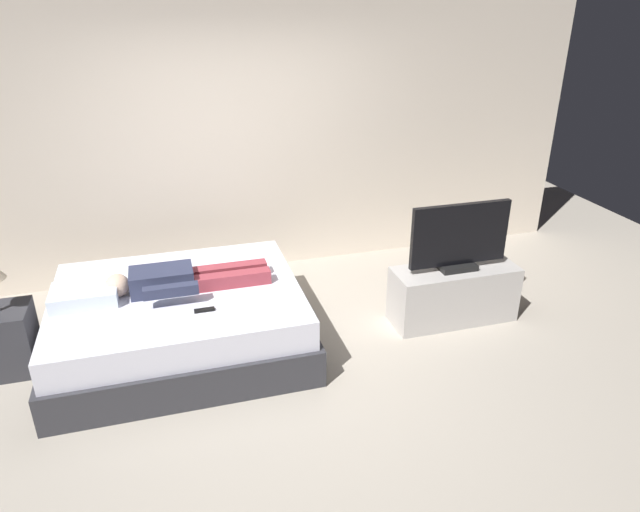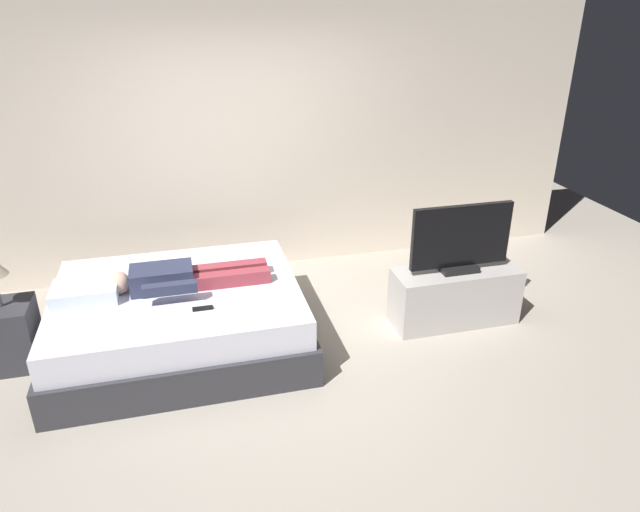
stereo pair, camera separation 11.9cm
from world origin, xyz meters
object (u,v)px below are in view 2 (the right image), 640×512
Objects in this scene: pillow at (85,292)px; nightstand at (9,335)px; remote at (203,308)px; tv_stand at (454,296)px; tv at (461,240)px; bed at (180,319)px; person at (179,278)px.

pillow is 0.92× the size of nightstand.
remote is 0.29× the size of nightstand.
tv_stand is 2.12× the size of nightstand.
pillow is at bearing 155.82° from remote.
tv is at bearing -4.16° from nightstand.
remote reaches higher than bed.
tv_stand is (3.01, -0.18, -0.35)m from pillow.
bed is at bearing -3.76° from nightstand.
tv is (2.34, -0.18, 0.52)m from bed.
pillow is 3.04m from tv_stand.
nightstand is at bearing 175.84° from tv.
remote is 2.19m from tv_stand.
remote reaches higher than tv_stand.
bed is at bearing 175.63° from tv.
remote is at bearing -24.18° from pillow.
remote is at bearing -17.59° from nightstand.
person is 1.37m from nightstand.
tv is at bearing -4.37° from bed.
pillow is at bearing 176.59° from tv_stand.
tv is at bearing -5.02° from person.
tv_stand is at bearing -3.41° from pillow.
tv is at bearing 5.32° from remote.
nightstand reaches higher than tv_stand.
bed is 2.41m from tv.
person is at bearing 110.47° from remote.
remote reaches higher than nightstand.
tv_stand is at bearing -5.02° from person.
person is at bearing -2.64° from nightstand.
person is 8.40× the size of remote.
tv reaches higher than nightstand.
person is at bearing 1.97° from pillow.
tv_stand is (2.32, -0.20, -0.37)m from person.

